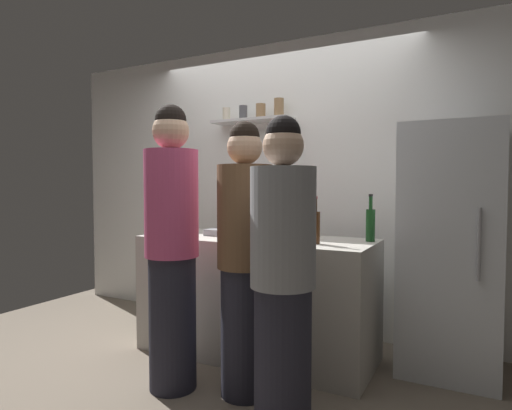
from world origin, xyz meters
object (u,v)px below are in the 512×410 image
wine_bottle_amber_glass (315,226)px  wine_bottle_dark_glass (289,226)px  person_grey_hoodie (283,279)px  utensil_holder (250,234)px  person_brown_jacket (245,261)px  wine_bottle_green_glass (370,224)px  water_bottle_plastic (267,220)px  person_pink_top (172,247)px  baking_pan (229,232)px  refrigerator (450,249)px

wine_bottle_amber_glass → wine_bottle_dark_glass: bearing=163.5°
wine_bottle_amber_glass → person_grey_hoodie: person_grey_hoodie is taller
utensil_holder → wine_bottle_amber_glass: size_ratio=0.66×
person_brown_jacket → wine_bottle_amber_glass: bearing=-70.8°
wine_bottle_green_glass → wine_bottle_dark_glass: bearing=-156.8°
wine_bottle_dark_glass → water_bottle_plastic: wine_bottle_dark_glass is taller
wine_bottle_green_glass → person_pink_top: person_pink_top is taller
baking_pan → wine_bottle_green_glass: wine_bottle_green_glass is taller
wine_bottle_dark_glass → person_pink_top: bearing=-126.3°
baking_pan → wine_bottle_dark_glass: 0.56m
person_brown_jacket → person_grey_hoodie: bearing=-167.9°
refrigerator → wine_bottle_green_glass: bearing=-161.1°
baking_pan → water_bottle_plastic: bearing=44.9°
water_bottle_plastic → person_pink_top: 1.02m
person_pink_top → person_grey_hoodie: bearing=-122.2°
person_pink_top → person_grey_hoodie: size_ratio=1.09×
person_brown_jacket → person_grey_hoodie: person_brown_jacket is taller
refrigerator → person_pink_top: bearing=-144.8°
person_brown_jacket → baking_pan: bearing=-3.4°
person_pink_top → person_grey_hoodie: person_pink_top is taller
person_pink_top → wine_bottle_green_glass: bearing=-70.6°
utensil_holder → wine_bottle_green_glass: size_ratio=0.64×
utensil_holder → wine_bottle_amber_glass: 0.47m
baking_pan → water_bottle_plastic: 0.33m
person_brown_jacket → person_pink_top: 0.48m
baking_pan → person_grey_hoodie: bearing=-46.5°
wine_bottle_green_glass → wine_bottle_amber_glass: 0.43m
baking_pan → wine_bottle_dark_glass: wine_bottle_dark_glass is taller
refrigerator → wine_bottle_dark_glass: refrigerator is taller
baking_pan → refrigerator: bearing=11.5°
water_bottle_plastic → person_pink_top: (-0.19, -1.00, -0.11)m
wine_bottle_amber_glass → person_grey_hoodie: 0.81m
person_grey_hoodie → wine_bottle_amber_glass: bearing=-36.0°
refrigerator → wine_bottle_dark_glass: size_ratio=5.69×
person_grey_hoodie → person_brown_jacket: bearing=9.7°
person_pink_top → water_bottle_plastic: bearing=-32.8°
wine_bottle_amber_glass → water_bottle_plastic: 0.66m
utensil_holder → baking_pan: bearing=141.7°
utensil_holder → person_pink_top: person_pink_top is taller
utensil_holder → person_brown_jacket: 0.43m
water_bottle_plastic → person_grey_hoodie: person_grey_hoodie is taller
wine_bottle_dark_glass → person_grey_hoodie: (0.33, -0.84, -0.19)m
wine_bottle_dark_glass → utensil_holder: bearing=-141.8°
wine_bottle_amber_glass → water_bottle_plastic: size_ratio=1.31×
utensil_holder → water_bottle_plastic: 0.50m
wine_bottle_green_glass → person_pink_top: 1.40m
baking_pan → utensil_holder: 0.42m
person_pink_top → person_grey_hoodie: 0.86m
wine_bottle_dark_glass → person_pink_top: person_pink_top is taller
refrigerator → wine_bottle_dark_glass: bearing=-158.9°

